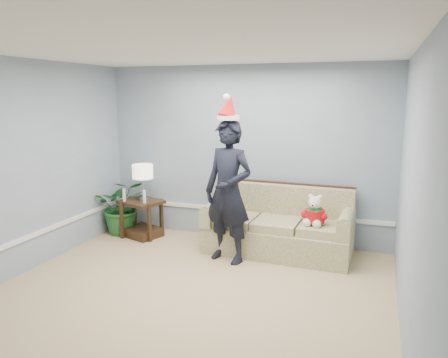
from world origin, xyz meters
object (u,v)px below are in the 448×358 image
object	(u,v)px
side_table	(142,222)
teddy_bear	(315,214)
table_lamp	(143,173)
houseplant	(122,206)
man	(228,192)
sofa	(279,229)

from	to	relation	value
side_table	teddy_bear	bearing A→B (deg)	-2.89
table_lamp	houseplant	bearing A→B (deg)	176.91
table_lamp	teddy_bear	bearing A→B (deg)	-3.48
man	teddy_bear	distance (m)	1.21
sofa	side_table	size ratio (longest dim) A/B	2.78
table_lamp	man	size ratio (longest dim) A/B	0.30
sofa	houseplant	distance (m)	2.61
sofa	man	world-z (taller)	man
side_table	man	size ratio (longest dim) A/B	0.39
sofa	table_lamp	distance (m)	2.30
table_lamp	houseplant	world-z (taller)	table_lamp
sofa	houseplant	xyz separation A→B (m)	(-2.61, 0.00, 0.11)
teddy_bear	man	bearing A→B (deg)	-152.47
side_table	teddy_bear	world-z (taller)	teddy_bear
man	teddy_bear	bearing A→B (deg)	34.47
table_lamp	houseplant	xyz separation A→B (m)	(-0.41, 0.02, -0.58)
houseplant	man	world-z (taller)	man
sofa	teddy_bear	size ratio (longest dim) A/B	4.82
sofa	side_table	xyz separation A→B (m)	(-2.23, -0.04, -0.11)
side_table	teddy_bear	distance (m)	2.79
side_table	sofa	bearing A→B (deg)	1.15
side_table	table_lamp	distance (m)	0.81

